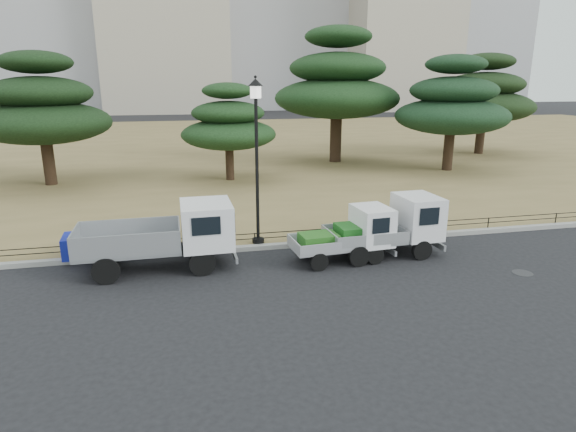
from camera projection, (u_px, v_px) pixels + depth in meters
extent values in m
plane|color=black|center=(303.00, 276.00, 14.18)|extent=(220.00, 220.00, 0.00)
cube|color=olive|center=(219.00, 145.00, 42.94)|extent=(120.00, 56.00, 0.15)
cube|color=gray|center=(284.00, 245.00, 16.61)|extent=(120.00, 0.25, 0.16)
cylinder|color=black|center=(203.00, 263.00, 14.14)|extent=(0.78, 0.17, 0.78)
cylinder|color=black|center=(199.00, 245.00, 15.72)|extent=(0.78, 0.17, 0.78)
cylinder|color=black|center=(106.00, 271.00, 13.53)|extent=(0.78, 0.17, 0.78)
cylinder|color=black|center=(112.00, 251.00, 15.11)|extent=(0.78, 0.17, 0.78)
cube|color=#2D2D30|center=(157.00, 251.00, 14.58)|extent=(4.37, 1.01, 0.14)
cube|color=gray|center=(129.00, 238.00, 14.28)|extent=(3.05, 1.76, 0.76)
cube|color=silver|center=(207.00, 224.00, 14.72)|extent=(1.55, 1.88, 1.33)
cylinder|color=black|center=(375.00, 256.00, 15.06)|extent=(0.57, 0.20, 0.56)
cylinder|color=black|center=(358.00, 243.00, 16.19)|extent=(0.57, 0.20, 0.56)
cylinder|color=black|center=(319.00, 262.00, 14.52)|extent=(0.57, 0.20, 0.56)
cylinder|color=black|center=(306.00, 249.00, 15.65)|extent=(0.57, 0.20, 0.56)
cube|color=#2D2D30|center=(341.00, 248.00, 15.33)|extent=(3.07, 0.95, 0.13)
cube|color=#B4B6BC|center=(325.00, 242.00, 15.10)|extent=(2.19, 1.45, 0.37)
cube|color=white|center=(372.00, 225.00, 15.46)|extent=(1.17, 1.47, 1.21)
cube|color=#26641C|center=(319.00, 240.00, 15.02)|extent=(1.21, 0.93, 0.41)
cylinder|color=black|center=(422.00, 250.00, 15.42)|extent=(0.66, 0.21, 0.65)
cylinder|color=black|center=(400.00, 237.00, 16.76)|extent=(0.66, 0.21, 0.65)
cylinder|color=black|center=(359.00, 256.00, 14.86)|extent=(0.66, 0.21, 0.65)
cylinder|color=black|center=(342.00, 242.00, 16.21)|extent=(0.66, 0.21, 0.65)
cube|color=#2D2D30|center=(382.00, 241.00, 15.78)|extent=(3.55, 0.98, 0.15)
cube|color=#9FA2A6|center=(364.00, 234.00, 15.54)|extent=(2.50, 1.60, 0.43)
cube|color=silver|center=(417.00, 216.00, 15.89)|extent=(1.30, 1.67, 1.38)
cube|color=#1C641C|center=(358.00, 232.00, 15.45)|extent=(1.38, 1.03, 0.48)
cylinder|color=black|center=(258.00, 240.00, 16.67)|extent=(0.42, 0.42, 0.15)
cylinder|color=black|center=(257.00, 171.00, 16.02)|extent=(0.11, 0.11, 4.72)
cylinder|color=white|center=(256.00, 92.00, 15.33)|extent=(0.38, 0.38, 0.38)
cone|color=black|center=(255.00, 82.00, 15.25)|extent=(0.49, 0.49, 0.24)
cylinder|color=black|center=(283.00, 237.00, 16.68)|extent=(38.00, 0.03, 0.03)
cylinder|color=black|center=(283.00, 232.00, 16.63)|extent=(38.00, 0.03, 0.03)
cylinder|color=black|center=(283.00, 237.00, 16.68)|extent=(0.04, 0.04, 0.40)
cube|color=#1520A3|center=(88.00, 245.00, 15.44)|extent=(1.52, 1.16, 0.68)
cube|color=#1520A3|center=(95.00, 231.00, 15.23)|extent=(0.71, 0.62, 0.29)
cylinder|color=#2D2D30|center=(523.00, 273.00, 14.40)|extent=(0.60, 0.60, 0.01)
cylinder|color=black|center=(48.00, 160.00, 25.77)|extent=(0.61, 0.61, 2.70)
ellipsoid|color=black|center=(43.00, 123.00, 25.24)|extent=(6.93, 6.93, 2.22)
ellipsoid|color=black|center=(39.00, 93.00, 24.83)|extent=(5.29, 5.29, 1.69)
ellipsoid|color=black|center=(35.00, 62.00, 24.42)|extent=(3.66, 3.66, 1.17)
cylinder|color=black|center=(230.00, 161.00, 27.15)|extent=(0.47, 0.47, 2.09)
ellipsoid|color=#183316|center=(229.00, 134.00, 26.74)|extent=(5.27, 5.27, 1.69)
ellipsoid|color=#183316|center=(228.00, 113.00, 26.42)|extent=(4.03, 4.03, 1.29)
ellipsoid|color=#183316|center=(227.00, 91.00, 26.11)|extent=(2.78, 2.78, 0.89)
cylinder|color=black|center=(336.00, 136.00, 33.20)|extent=(0.79, 0.79, 3.50)
ellipsoid|color=#173316|center=(337.00, 98.00, 32.52)|extent=(8.43, 8.43, 2.70)
ellipsoid|color=#173316|center=(338.00, 68.00, 31.99)|extent=(6.44, 6.44, 2.06)
ellipsoid|color=#173316|center=(338.00, 36.00, 31.46)|extent=(4.45, 4.45, 1.42)
cylinder|color=black|center=(449.00, 148.00, 30.09)|extent=(0.61, 0.61, 2.72)
ellipsoid|color=black|center=(451.00, 116.00, 29.56)|extent=(6.91, 6.91, 2.21)
ellipsoid|color=black|center=(454.00, 91.00, 29.15)|extent=(5.28, 5.28, 1.69)
ellipsoid|color=black|center=(456.00, 64.00, 28.73)|extent=(3.64, 3.64, 1.17)
cylinder|color=black|center=(480.00, 135.00, 37.06)|extent=(0.65, 0.65, 2.91)
ellipsoid|color=black|center=(483.00, 107.00, 36.49)|extent=(7.42, 7.42, 2.38)
ellipsoid|color=black|center=(486.00, 84.00, 36.05)|extent=(5.67, 5.67, 1.81)
ellipsoid|color=black|center=(488.00, 61.00, 35.61)|extent=(3.91, 3.91, 1.25)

